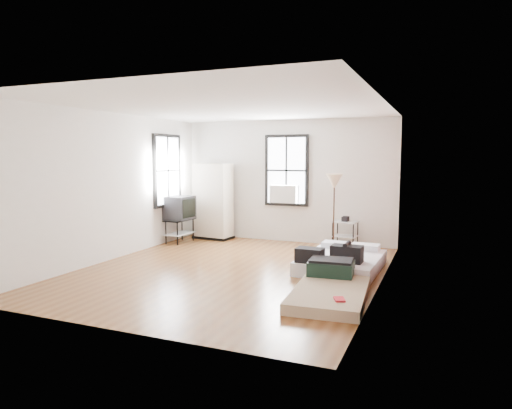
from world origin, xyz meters
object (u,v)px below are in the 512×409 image
at_px(side_table, 345,227).
at_px(floor_lamp, 334,185).
at_px(wardrobe, 213,201).
at_px(tv_stand, 180,209).
at_px(mattress_bare, 331,286).
at_px(mattress_main, 341,260).

xyz_separation_m(side_table, floor_lamp, (-0.18, -0.35, 0.91)).
distance_m(wardrobe, tv_stand, 0.90).
bearing_deg(tv_stand, mattress_bare, -29.09).
height_order(mattress_main, floor_lamp, floor_lamp).
height_order(side_table, floor_lamp, floor_lamp).
bearing_deg(side_table, mattress_bare, -81.91).
bearing_deg(wardrobe, floor_lamp, -0.46).
xyz_separation_m(wardrobe, floor_lamp, (3.00, -0.28, 0.47)).
height_order(mattress_bare, tv_stand, tv_stand).
xyz_separation_m(mattress_bare, tv_stand, (-4.13, 2.61, 0.65)).
distance_m(mattress_main, mattress_bare, 1.53).
xyz_separation_m(wardrobe, tv_stand, (-0.47, -0.75, -0.13)).
relative_size(mattress_main, tv_stand, 1.68).
xyz_separation_m(wardrobe, side_table, (3.17, 0.07, -0.44)).
height_order(wardrobe, side_table, wardrobe).
bearing_deg(tv_stand, mattress_main, -12.20).
bearing_deg(mattress_bare, wardrobe, 132.97).
height_order(wardrobe, tv_stand, wardrobe).
height_order(mattress_main, side_table, side_table).
height_order(floor_lamp, tv_stand, floor_lamp).
bearing_deg(mattress_main, mattress_bare, -81.79).
bearing_deg(wardrobe, mattress_bare, -37.67).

